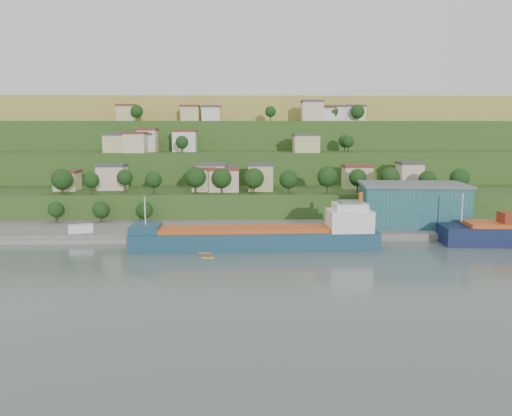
{
  "coord_description": "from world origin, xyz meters",
  "views": [
    {
      "loc": [
        -3.82,
        -119.44,
        29.8
      ],
      "look_at": [
        -0.66,
        15.0,
        9.52
      ],
      "focal_mm": 35.0,
      "sensor_mm": 36.0,
      "label": 1
    }
  ],
  "objects_px": {
    "cargo_ship_near": "(263,238)",
    "warehouse": "(412,204)",
    "caravan": "(81,230)",
    "kayak_orange": "(205,252)"
  },
  "relations": [
    {
      "from": "warehouse",
      "to": "kayak_orange",
      "type": "bearing_deg",
      "value": -150.54
    },
    {
      "from": "cargo_ship_near",
      "to": "warehouse",
      "type": "bearing_deg",
      "value": 23.26
    },
    {
      "from": "cargo_ship_near",
      "to": "caravan",
      "type": "relative_size",
      "value": 9.72
    },
    {
      "from": "warehouse",
      "to": "kayak_orange",
      "type": "relative_size",
      "value": 10.01
    },
    {
      "from": "warehouse",
      "to": "kayak_orange",
      "type": "distance_m",
      "value": 66.99
    },
    {
      "from": "kayak_orange",
      "to": "warehouse",
      "type": "bearing_deg",
      "value": 21.89
    },
    {
      "from": "cargo_ship_near",
      "to": "warehouse",
      "type": "xyz_separation_m",
      "value": [
        46.16,
        21.58,
        5.81
      ]
    },
    {
      "from": "caravan",
      "to": "kayak_orange",
      "type": "relative_size",
      "value": 2.02
    },
    {
      "from": "caravan",
      "to": "cargo_ship_near",
      "type": "bearing_deg",
      "value": -34.05
    },
    {
      "from": "cargo_ship_near",
      "to": "caravan",
      "type": "bearing_deg",
      "value": 165.05
    }
  ]
}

